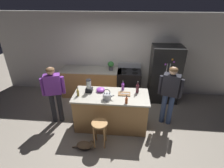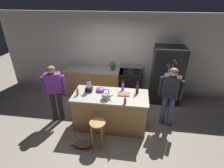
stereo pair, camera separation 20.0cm
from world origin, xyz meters
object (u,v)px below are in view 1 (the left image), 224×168
(person_by_island_left, at_px, (54,90))
(mixing_bowl, at_px, (101,90))
(bottle_vinegar, at_px, (78,93))
(chef_knife, at_px, (125,94))
(blender_appliance, at_px, (89,87))
(kitchen_island, at_px, (111,111))
(person_by_sink_right, at_px, (170,91))
(refrigerator, at_px, (164,74))
(stove_range, at_px, (129,84))
(tea_kettle, at_px, (107,96))
(cat, at_px, (85,145))
(cutting_board, at_px, (124,94))
(bottle_soda, at_px, (123,87))
(bar_stool, at_px, (100,128))
(bottle_wine, at_px, (137,89))
(bottle_cooking_sauce, at_px, (126,100))
(potted_plant, at_px, (111,65))

(person_by_island_left, height_order, mixing_bowl, person_by_island_left)
(bottle_vinegar, distance_m, chef_knife, 1.16)
(bottle_vinegar, bearing_deg, blender_appliance, 44.34)
(kitchen_island, bearing_deg, person_by_sink_right, 9.82)
(blender_appliance, bearing_deg, bottle_vinegar, -135.66)
(refrigerator, height_order, blender_appliance, refrigerator)
(stove_range, xyz_separation_m, blender_appliance, (-1.02, -1.41, 0.61))
(person_by_island_left, xyz_separation_m, tea_kettle, (1.41, -0.24, 0.05))
(person_by_sink_right, xyz_separation_m, bottle_vinegar, (-2.27, -0.36, 0.04))
(cat, height_order, cutting_board, cutting_board)
(bottle_soda, bearing_deg, blender_appliance, -168.28)
(bottle_vinegar, distance_m, mixing_bowl, 0.58)
(bar_stool, bearing_deg, bottle_wine, 45.85)
(kitchen_island, relative_size, tea_kettle, 6.78)
(chef_knife, bearing_deg, bottle_vinegar, -169.55)
(cat, distance_m, chef_knife, 1.53)
(kitchen_island, relative_size, bottle_cooking_sauce, 8.65)
(mixing_bowl, distance_m, cutting_board, 0.62)
(bar_stool, distance_m, blender_appliance, 1.07)
(person_by_sink_right, xyz_separation_m, tea_kettle, (-1.54, -0.45, 0.03))
(stove_range, bearing_deg, blender_appliance, -125.78)
(refrigerator, xyz_separation_m, bottle_cooking_sauce, (-1.17, -1.83, 0.13))
(blender_appliance, distance_m, mixing_bowl, 0.30)
(potted_plant, bearing_deg, bar_stool, -90.94)
(person_by_sink_right, distance_m, potted_plant, 2.08)
(person_by_sink_right, relative_size, bottle_soda, 6.45)
(bottle_vinegar, bearing_deg, kitchen_island, 7.87)
(refrigerator, relative_size, bottle_cooking_sauce, 8.38)
(bar_stool, relative_size, cat, 1.24)
(bar_stool, xyz_separation_m, blender_appliance, (-0.38, 0.80, 0.60))
(bottle_vinegar, relative_size, tea_kettle, 0.86)
(potted_plant, relative_size, blender_appliance, 0.87)
(bottle_cooking_sauce, bearing_deg, person_by_sink_right, 28.26)
(cat, relative_size, blender_appliance, 1.51)
(stove_range, height_order, bottle_vinegar, bottle_vinegar)
(person_by_sink_right, distance_m, blender_appliance, 2.04)
(cat, bearing_deg, chef_knife, 47.05)
(potted_plant, xyz_separation_m, tea_kettle, (0.08, -1.74, -0.09))
(bottle_wine, bearing_deg, mixing_bowl, -178.77)
(kitchen_island, relative_size, mixing_bowl, 8.55)
(person_by_sink_right, bearing_deg, bottle_wine, -174.58)
(refrigerator, bearing_deg, chef_knife, -130.22)
(cat, relative_size, chef_knife, 2.36)
(cutting_board, height_order, chef_knife, chef_knife)
(bottle_soda, relative_size, tea_kettle, 0.93)
(cat, distance_m, blender_appliance, 1.39)
(potted_plant, distance_m, cutting_board, 1.57)
(person_by_island_left, distance_m, mixing_bowl, 1.20)
(person_by_island_left, relative_size, bottle_vinegar, 6.86)
(cutting_board, xyz_separation_m, chef_knife, (0.02, 0.00, 0.01))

